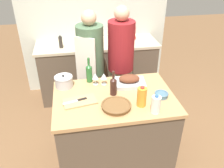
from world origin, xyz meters
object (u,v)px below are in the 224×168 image
mixing_bowl (161,95)px  condiment_bottle_short (125,38)px  knife_chef (76,101)px  cutting_board (80,101)px  stand_mixer (130,32)px  condiment_bottle_tall (61,42)px  condiment_bottle_extra (114,41)px  juice_jug (142,97)px  person_cook_aproned (91,65)px  roasting_pan (129,81)px  wicker_basket (116,106)px  stock_pot (64,82)px  wine_bottle_green (89,73)px  person_cook_guest (121,61)px  wine_bottle_dark (113,86)px  milk_jug (156,104)px  wine_glass_left (95,76)px  wine_glass_right (104,76)px

mixing_bowl → condiment_bottle_short: condiment_bottle_short is taller
knife_chef → cutting_board: bearing=2.5°
stand_mixer → condiment_bottle_tall: 1.13m
condiment_bottle_short → condiment_bottle_extra: size_ratio=1.00×
juice_jug → person_cook_aproned: (-0.41, 1.00, -0.10)m
mixing_bowl → condiment_bottle_extra: condiment_bottle_extra is taller
roasting_pan → knife_chef: roasting_pan is taller
condiment_bottle_tall → person_cook_aproned: 0.70m
wicker_basket → stock_pot: bearing=134.6°
stand_mixer → condiment_bottle_short: size_ratio=1.97×
wicker_basket → stand_mixer: size_ratio=1.05×
juice_jug → condiment_bottle_extra: juice_jug is taller
mixing_bowl → wine_bottle_green: 0.86m
stand_mixer → person_cook_guest: bearing=-111.8°
condiment_bottle_extra → wicker_basket: bearing=-99.9°
wine_bottle_dark → condiment_bottle_short: wine_bottle_dark is taller
stock_pot → milk_jug: size_ratio=1.06×
stock_pot → condiment_bottle_extra: condiment_bottle_extra is taller
person_cook_guest → cutting_board: bearing=-142.4°
cutting_board → wine_glass_left: wine_glass_left is taller
wine_glass_left → person_cook_aproned: bearing=90.2°
mixing_bowl → wine_glass_left: wine_glass_left is taller
milk_jug → wine_bottle_green: 0.90m
wine_bottle_dark → condiment_bottle_tall: size_ratio=1.46×
person_cook_guest → wicker_basket: bearing=-121.0°
cutting_board → mixing_bowl: 0.86m
roasting_pan → knife_chef: size_ratio=1.55×
knife_chef → roasting_pan: bearing=21.8°
mixing_bowl → stock_pot: bearing=158.5°
condiment_bottle_short → stock_pot: bearing=-130.5°
condiment_bottle_tall → wine_bottle_dark: bearing=-67.2°
mixing_bowl → knife_chef: size_ratio=0.59×
knife_chef → stand_mixer: 1.89m
roasting_pan → stand_mixer: stand_mixer is taller
condiment_bottle_tall → person_cook_aproned: size_ratio=0.12×
cutting_board → person_cook_aproned: (0.20, 0.83, -0.01)m
wine_bottle_green → stand_mixer: 1.44m
wicker_basket → cutting_board: 0.39m
roasting_pan → mixing_bowl: size_ratio=2.64×
wine_glass_left → person_cook_guest: size_ratio=0.09×
wine_bottle_green → wine_bottle_dark: wine_bottle_green is taller
roasting_pan → wine_bottle_green: wine_bottle_green is taller
wine_glass_left → condiment_bottle_tall: (-0.39, 1.08, 0.03)m
condiment_bottle_tall → condiment_bottle_short: bearing=4.0°
stock_pot → wine_bottle_dark: bearing=-26.5°
wine_glass_left → knife_chef: (-0.24, -0.33, -0.08)m
condiment_bottle_short → wine_glass_left: bearing=-118.1°
condiment_bottle_extra → stand_mixer: bearing=36.5°
milk_jug → wine_glass_right: milk_jug is taller
roasting_pan → person_cook_aproned: person_cook_aproned is taller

